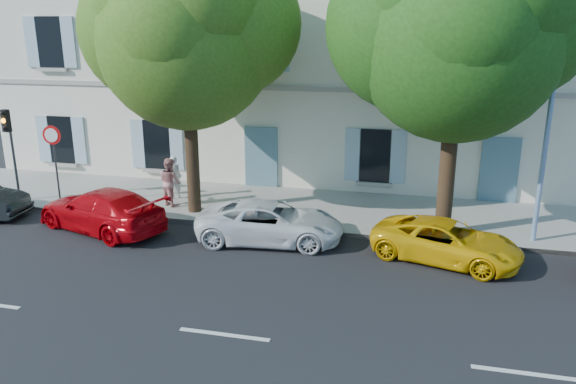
% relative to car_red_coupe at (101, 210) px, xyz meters
% --- Properties ---
extents(ground, '(90.00, 90.00, 0.00)m').
position_rel_car_red_coupe_xyz_m(ground, '(5.88, -1.10, -0.67)').
color(ground, black).
extents(sidewalk, '(36.00, 4.50, 0.15)m').
position_rel_car_red_coupe_xyz_m(sidewalk, '(5.88, 3.35, -0.59)').
color(sidewalk, '#A09E96').
rests_on(sidewalk, ground).
extents(kerb, '(36.00, 0.16, 0.16)m').
position_rel_car_red_coupe_xyz_m(kerb, '(5.88, 1.18, -0.59)').
color(kerb, '#9E998E').
rests_on(kerb, ground).
extents(building, '(28.00, 7.00, 12.00)m').
position_rel_car_red_coupe_xyz_m(building, '(5.88, 9.10, 5.33)').
color(building, silver).
rests_on(building, ground).
extents(car_red_coupe, '(4.97, 3.30, 1.34)m').
position_rel_car_red_coupe_xyz_m(car_red_coupe, '(0.00, 0.00, 0.00)').
color(car_red_coupe, '#C1050D').
rests_on(car_red_coupe, ground).
extents(car_white_coupe, '(4.55, 2.44, 1.22)m').
position_rel_car_red_coupe_xyz_m(car_white_coupe, '(5.46, 0.28, -0.06)').
color(car_white_coupe, white).
rests_on(car_white_coupe, ground).
extents(car_yellow_supercar, '(4.40, 2.94, 1.12)m').
position_rel_car_red_coupe_xyz_m(car_yellow_supercar, '(10.55, 0.01, -0.11)').
color(car_yellow_supercar, '#F1B70A').
rests_on(car_yellow_supercar, ground).
extents(tree_left, '(5.66, 5.66, 8.77)m').
position_rel_car_red_coupe_xyz_m(tree_left, '(2.29, 2.05, 5.12)').
color(tree_left, '#3A2819').
rests_on(tree_left, sidewalk).
extents(tree_right, '(5.83, 5.83, 8.99)m').
position_rel_car_red_coupe_xyz_m(tree_right, '(10.51, 1.76, 5.25)').
color(tree_right, '#3A2819').
rests_on(tree_right, sidewalk).
extents(traffic_light, '(0.29, 0.38, 3.32)m').
position_rel_car_red_coupe_xyz_m(traffic_light, '(-4.38, 1.62, 1.88)').
color(traffic_light, '#383A3D').
rests_on(traffic_light, sidewalk).
extents(road_sign, '(0.65, 0.11, 2.83)m').
position_rel_car_red_coupe_xyz_m(road_sign, '(-2.63, 1.59, 1.52)').
color(road_sign, '#383A3D').
rests_on(road_sign, sidewalk).
extents(street_lamp, '(0.26, 1.56, 7.31)m').
position_rel_car_red_coupe_xyz_m(street_lamp, '(13.12, 1.63, 3.62)').
color(street_lamp, '#7293BF').
rests_on(street_lamp, sidewalk).
extents(pedestrian_a, '(0.69, 0.66, 1.58)m').
position_rel_car_red_coupe_xyz_m(pedestrian_a, '(1.02, 3.22, 0.27)').
color(pedestrian_a, silver).
rests_on(pedestrian_a, sidewalk).
extents(pedestrian_b, '(1.03, 0.97, 1.69)m').
position_rel_car_red_coupe_xyz_m(pedestrian_b, '(1.22, 2.48, 0.33)').
color(pedestrian_b, tan).
rests_on(pedestrian_b, sidewalk).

